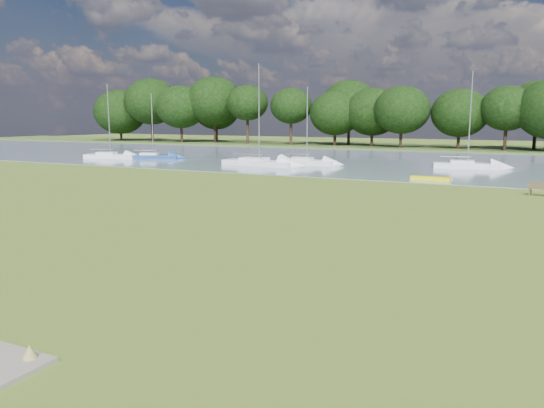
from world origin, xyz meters
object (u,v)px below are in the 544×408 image
at_px(riverbank_bench, 541,189).
at_px(sailboat_4, 467,163).
at_px(sailboat_0, 153,155).
at_px(sailboat_6, 258,161).
at_px(kayak, 430,179).
at_px(sailboat_5, 110,155).
at_px(sailboat_1, 306,160).

height_order(riverbank_bench, sailboat_4, sailboat_4).
bearing_deg(sailboat_0, sailboat_6, -32.14).
relative_size(kayak, sailboat_0, 0.40).
distance_m(riverbank_bench, sailboat_5, 49.21).
bearing_deg(sailboat_0, sailboat_4, -16.98).
relative_size(riverbank_bench, kayak, 0.51).
bearing_deg(kayak, sailboat_0, 169.15).
height_order(sailboat_4, sailboat_5, sailboat_4).
distance_m(kayak, sailboat_0, 35.87).
height_order(riverbank_bench, kayak, riverbank_bench).
bearing_deg(sailboat_0, sailboat_5, 179.66).
bearing_deg(kayak, sailboat_6, 165.48).
bearing_deg(sailboat_4, riverbank_bench, -80.28).
distance_m(sailboat_4, sailboat_6, 21.15).
relative_size(sailboat_4, sailboat_6, 0.91).
xyz_separation_m(kayak, sailboat_6, (-18.81, 5.67, 0.34)).
height_order(kayak, sailboat_6, sailboat_6).
bearing_deg(sailboat_0, sailboat_1, -21.59).
bearing_deg(sailboat_5, sailboat_0, 5.91).
relative_size(sailboat_1, sailboat_4, 0.86).
relative_size(kayak, sailboat_4, 0.33).
distance_m(sailboat_0, sailboat_1, 20.29).
bearing_deg(sailboat_4, sailboat_5, 177.50).
xyz_separation_m(sailboat_1, sailboat_4, (15.95, 3.45, 0.01)).
xyz_separation_m(sailboat_0, sailboat_5, (-4.97, -2.12, 0.05)).
distance_m(kayak, sailboat_5, 40.36).
bearing_deg(kayak, sailboat_4, 86.25).
distance_m(sailboat_4, sailboat_5, 41.67).
bearing_deg(sailboat_1, sailboat_6, -144.33).
height_order(sailboat_0, sailboat_1, sailboat_1).
bearing_deg(sailboat_1, kayak, -32.27).
bearing_deg(sailboat_6, sailboat_0, 174.32).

